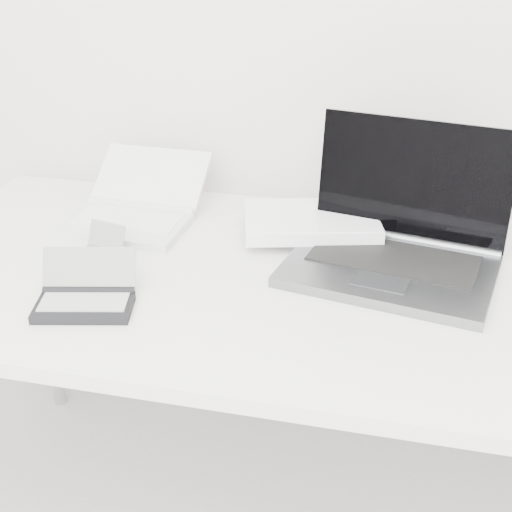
% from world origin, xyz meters
% --- Properties ---
extents(desk, '(1.60, 0.80, 0.73)m').
position_xyz_m(desk, '(0.00, 1.55, 0.68)').
color(desk, white).
rests_on(desk, ground).
extents(laptop_large, '(0.58, 0.46, 0.28)m').
position_xyz_m(laptop_large, '(0.17, 1.68, 0.77)').
color(laptop_large, slate).
rests_on(laptop_large, desk).
extents(netbook_open_white, '(0.28, 0.34, 0.12)m').
position_xyz_m(netbook_open_white, '(-0.38, 1.73, 0.76)').
color(netbook_open_white, white).
rests_on(netbook_open_white, desk).
extents(pda_silver, '(0.10, 0.11, 0.07)m').
position_xyz_m(pda_silver, '(-0.37, 1.53, 0.75)').
color(pda_silver, silver).
rests_on(pda_silver, desk).
extents(palmtop_charcoal, '(0.20, 0.18, 0.09)m').
position_xyz_m(palmtop_charcoal, '(-0.32, 1.35, 0.75)').
color(palmtop_charcoal, black).
rests_on(palmtop_charcoal, desk).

